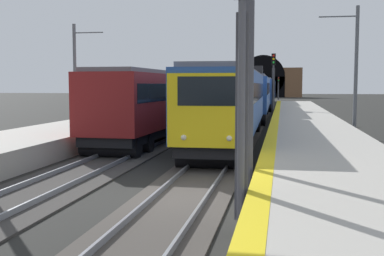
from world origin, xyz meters
name	(u,v)px	position (x,y,z in m)	size (l,w,h in m)	color
ground_plane	(182,199)	(0.00, 0.00, 0.00)	(320.00, 320.00, 0.00)	black
platform_right	(342,189)	(0.00, -4.26, 0.46)	(112.00, 4.52, 0.92)	#ADA89E
platform_right_edge_strip	(264,169)	(0.00, -2.25, 0.92)	(112.00, 0.50, 0.01)	yellow
track_main_line	(182,197)	(0.00, 0.00, 0.04)	(160.00, 2.69, 0.21)	#423D38
track_adjacent_line	(37,191)	(0.00, 4.35, 0.04)	(160.00, 3.14, 0.21)	#383533
train_main_approaching	(258,93)	(42.27, 0.00, 2.28)	(77.78, 3.16, 4.89)	#264C99
train_adjacent_platform	(191,96)	(24.83, 4.35, 2.26)	(37.52, 3.41, 4.81)	maroon
railway_signal_near	(242,79)	(-2.81, -1.85, 3.30)	(0.39, 0.38, 5.68)	#4C4C54
railway_signal_mid	(273,80)	(32.53, -1.85, 3.59)	(0.39, 0.38, 6.00)	#38383D
railway_signal_far	(278,86)	(89.36, -1.85, 2.91)	(0.39, 0.38, 4.77)	#38383D
overhead_signal_gantry	(105,3)	(0.02, 2.18, 5.43)	(0.70, 8.24, 7.27)	#3F3F47
tunnel_portal	(263,82)	(113.40, 2.18, 3.74)	(2.90, 19.39, 10.86)	brown
catenary_mast_near	(75,76)	(18.49, 11.24, 3.75)	(0.22, 2.17, 7.27)	#595B60
catenary_mast_far	(355,71)	(17.05, -6.88, 3.99)	(0.22, 2.30, 7.75)	#595B60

